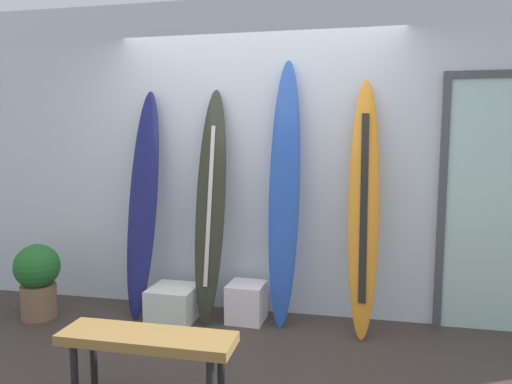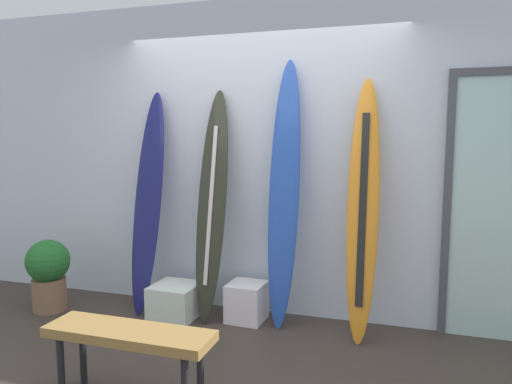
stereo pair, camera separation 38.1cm
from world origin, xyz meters
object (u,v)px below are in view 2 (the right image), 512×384
surfboard_navy (148,202)px  display_block_left (247,302)px  surfboard_sunset (363,210)px  bench (129,339)px  potted_plant (48,271)px  display_block_center (175,301)px  surfboard_cobalt (284,195)px  surfboard_charcoal (212,206)px

surfboard_navy → display_block_left: surfboard_navy is taller
surfboard_navy → surfboard_sunset: surfboard_sunset is taller
bench → potted_plant: bearing=144.4°
surfboard_navy → bench: surfboard_navy is taller
surfboard_sunset → display_block_center: 1.83m
surfboard_sunset → display_block_left: size_ratio=6.24×
potted_plant → display_block_center: bearing=9.8°
display_block_center → potted_plant: 1.22m
surfboard_cobalt → surfboard_charcoal: bearing=-176.2°
potted_plant → bench: bearing=-35.6°
potted_plant → bench: potted_plant is taller
surfboard_charcoal → display_block_center: surfboard_charcoal is taller
surfboard_cobalt → display_block_left: 1.00m
display_block_center → bench: size_ratio=0.39×
surfboard_charcoal → surfboard_cobalt: bearing=3.8°
surfboard_sunset → potted_plant: (-2.79, -0.30, -0.66)m
display_block_center → surfboard_charcoal: bearing=20.1°
surfboard_charcoal → display_block_left: surfboard_charcoal is taller
surfboard_cobalt → display_block_left: (-0.32, -0.04, -0.94)m
surfboard_sunset → potted_plant: size_ratio=3.14×
surfboard_navy → display_block_center: surfboard_navy is taller
display_block_left → surfboard_cobalt: bearing=7.6°
surfboard_cobalt → bench: size_ratio=2.16×
surfboard_cobalt → potted_plant: bearing=-170.4°
display_block_left → potted_plant: 1.86m
surfboard_charcoal → display_block_center: 0.91m
surfboard_cobalt → bench: (-0.58, -1.48, -0.71)m
surfboard_sunset → potted_plant: surfboard_sunset is taller
display_block_center → potted_plant: (-1.19, -0.20, 0.22)m
surfboard_charcoal → display_block_center: (-0.31, -0.11, -0.85)m
surfboard_charcoal → display_block_left: (0.32, -0.00, -0.83)m
surfboard_cobalt → display_block_center: (-0.95, -0.16, -0.96)m
surfboard_cobalt → display_block_left: size_ratio=6.76×
display_block_left → bench: (-0.26, -1.44, 0.23)m
display_block_center → potted_plant: size_ratio=0.61×
surfboard_charcoal → bench: size_ratio=1.94×
surfboard_cobalt → potted_plant: 2.29m
surfboard_charcoal → bench: bearing=-87.5°
surfboard_sunset → display_block_left: bearing=179.2°
surfboard_sunset → display_block_center: bearing=-176.5°
display_block_left → surfboard_navy: bearing=-179.5°
display_block_left → potted_plant: (-1.82, -0.32, 0.20)m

